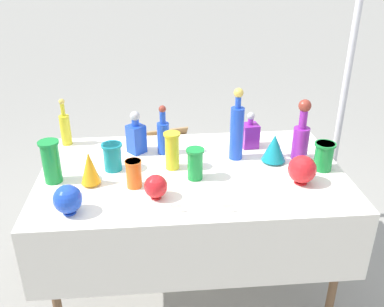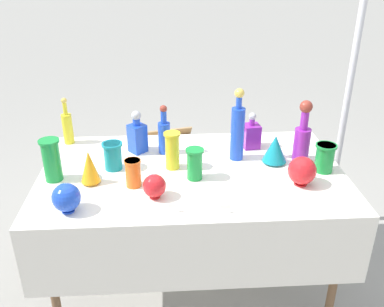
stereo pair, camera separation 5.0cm
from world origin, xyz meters
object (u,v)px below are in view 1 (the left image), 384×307
(tall_bottle_2, at_px, (163,135))
(cardboard_box_behind_left, at_px, (166,161))
(fluted_vase_1, at_px, (90,168))
(square_decanter_1, at_px, (136,135))
(square_decanter_0, at_px, (250,134))
(tall_bottle_0, at_px, (301,135))
(slender_vase_2, at_px, (324,155))
(slender_vase_4, at_px, (134,173))
(slender_vase_3, at_px, (112,156))
(round_bowl_0, at_px, (302,169))
(round_bowl_2, at_px, (156,186))
(canopy_pole, at_px, (342,110))
(fluted_vase_0, at_px, (274,148))
(tall_bottle_3, at_px, (65,127))
(slender_vase_0, at_px, (51,161))
(slender_vase_5, at_px, (172,150))
(slender_vase_1, at_px, (195,163))
(tall_bottle_1, at_px, (237,130))
(round_bowl_1, at_px, (68,199))

(tall_bottle_2, distance_m, cardboard_box_behind_left, 1.23)
(fluted_vase_1, bearing_deg, square_decanter_1, 58.35)
(square_decanter_0, distance_m, fluted_vase_1, 0.96)
(tall_bottle_0, bearing_deg, slender_vase_2, -57.90)
(fluted_vase_1, bearing_deg, slender_vase_2, 2.61)
(slender_vase_4, bearing_deg, slender_vase_3, 121.96)
(round_bowl_0, bearing_deg, round_bowl_2, -173.87)
(tall_bottle_0, bearing_deg, tall_bottle_2, 169.69)
(square_decanter_0, relative_size, square_decanter_1, 0.86)
(slender_vase_3, height_order, canopy_pole, canopy_pole)
(slender_vase_2, relative_size, round_bowl_0, 1.02)
(fluted_vase_0, bearing_deg, tall_bottle_3, 164.06)
(square_decanter_0, bearing_deg, slender_vase_0, -163.21)
(slender_vase_5, bearing_deg, square_decanter_1, 132.49)
(slender_vase_4, bearing_deg, canopy_pole, 27.41)
(fluted_vase_1, distance_m, cardboard_box_behind_left, 1.56)
(slender_vase_5, bearing_deg, slender_vase_1, -48.20)
(tall_bottle_3, bearing_deg, tall_bottle_2, -16.61)
(square_decanter_0, bearing_deg, tall_bottle_1, -127.06)
(round_bowl_2, bearing_deg, slender_vase_1, 40.51)
(slender_vase_3, relative_size, canopy_pole, 0.07)
(slender_vase_5, bearing_deg, round_bowl_0, -18.94)
(slender_vase_2, xyz_separation_m, round_bowl_1, (-1.29, -0.31, -0.01))
(tall_bottle_3, bearing_deg, slender_vase_0, -88.58)
(round_bowl_2, relative_size, canopy_pole, 0.05)
(tall_bottle_0, distance_m, tall_bottle_2, 0.77)
(tall_bottle_3, distance_m, round_bowl_1, 0.77)
(slender_vase_3, relative_size, fluted_vase_0, 0.92)
(slender_vase_2, distance_m, canopy_pole, 0.69)
(slender_vase_3, bearing_deg, canopy_pole, 19.07)
(round_bowl_1, bearing_deg, tall_bottle_3, 100.40)
(tall_bottle_3, distance_m, slender_vase_0, 0.46)
(slender_vase_4, height_order, canopy_pole, canopy_pole)
(slender_vase_0, bearing_deg, slender_vase_4, -12.09)
(slender_vase_0, height_order, fluted_vase_0, slender_vase_0)
(tall_bottle_2, distance_m, slender_vase_2, 0.89)
(tall_bottle_2, height_order, slender_vase_0, tall_bottle_2)
(slender_vase_0, distance_m, slender_vase_3, 0.31)
(tall_bottle_2, bearing_deg, tall_bottle_3, 163.39)
(slender_vase_4, height_order, fluted_vase_1, fluted_vase_1)
(tall_bottle_2, relative_size, round_bowl_1, 2.10)
(fluted_vase_1, bearing_deg, slender_vase_0, 166.12)
(tall_bottle_2, xyz_separation_m, round_bowl_0, (0.68, -0.41, -0.04))
(square_decanter_0, xyz_separation_m, round_bowl_2, (-0.56, -0.53, -0.02))
(slender_vase_4, distance_m, slender_vase_5, 0.27)
(tall_bottle_1, height_order, tall_bottle_2, tall_bottle_1)
(tall_bottle_2, relative_size, slender_vase_0, 1.30)
(slender_vase_0, xyz_separation_m, slender_vase_3, (0.29, 0.10, -0.04))
(fluted_vase_0, bearing_deg, cardboard_box_behind_left, 115.92)
(slender_vase_2, relative_size, cardboard_box_behind_left, 0.30)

